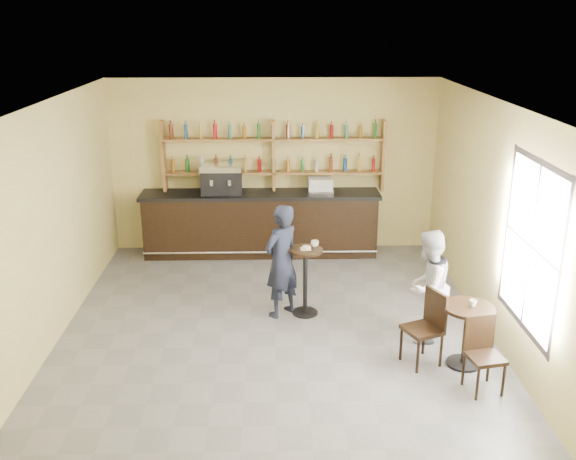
{
  "coord_description": "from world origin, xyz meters",
  "views": [
    {
      "loc": [
        -0.02,
        -8.15,
        4.28
      ],
      "look_at": [
        0.2,
        0.8,
        1.25
      ],
      "focal_mm": 40.0,
      "sensor_mm": 36.0,
      "label": 1
    }
  ],
  "objects_px": {
    "bar_counter": "(261,223)",
    "cafe_table": "(466,336)",
    "pastry_case": "(320,185)",
    "chair_west": "(422,329)",
    "chair_south": "(485,357)",
    "pedestal_table": "(305,282)",
    "man_main": "(281,261)",
    "patron_second": "(427,286)",
    "espresso_machine": "(221,179)"
  },
  "relations": [
    {
      "from": "espresso_machine",
      "to": "chair_west",
      "type": "height_order",
      "value": "espresso_machine"
    },
    {
      "from": "pastry_case",
      "to": "cafe_table",
      "type": "distance_m",
      "value": 4.48
    },
    {
      "from": "chair_west",
      "to": "man_main",
      "type": "bearing_deg",
      "value": -153.56
    },
    {
      "from": "man_main",
      "to": "patron_second",
      "type": "distance_m",
      "value": 2.12
    },
    {
      "from": "bar_counter",
      "to": "espresso_machine",
      "type": "height_order",
      "value": "espresso_machine"
    },
    {
      "from": "pedestal_table",
      "to": "chair_south",
      "type": "bearing_deg",
      "value": -46.64
    },
    {
      "from": "man_main",
      "to": "cafe_table",
      "type": "distance_m",
      "value": 2.8
    },
    {
      "from": "bar_counter",
      "to": "pedestal_table",
      "type": "height_order",
      "value": "bar_counter"
    },
    {
      "from": "bar_counter",
      "to": "chair_west",
      "type": "relative_size",
      "value": 4.46
    },
    {
      "from": "chair_west",
      "to": "patron_second",
      "type": "relative_size",
      "value": 0.62
    },
    {
      "from": "pedestal_table",
      "to": "chair_south",
      "type": "relative_size",
      "value": 1.13
    },
    {
      "from": "bar_counter",
      "to": "man_main",
      "type": "relative_size",
      "value": 2.55
    },
    {
      "from": "pastry_case",
      "to": "bar_counter",
      "type": "bearing_deg",
      "value": 179.32
    },
    {
      "from": "chair_west",
      "to": "espresso_machine",
      "type": "bearing_deg",
      "value": -169.2
    },
    {
      "from": "cafe_table",
      "to": "chair_west",
      "type": "relative_size",
      "value": 0.84
    },
    {
      "from": "chair_south",
      "to": "pedestal_table",
      "type": "bearing_deg",
      "value": 121.18
    },
    {
      "from": "pedestal_table",
      "to": "man_main",
      "type": "height_order",
      "value": "man_main"
    },
    {
      "from": "pastry_case",
      "to": "patron_second",
      "type": "distance_m",
      "value": 3.65
    },
    {
      "from": "pedestal_table",
      "to": "cafe_table",
      "type": "distance_m",
      "value": 2.49
    },
    {
      "from": "patron_second",
      "to": "espresso_machine",
      "type": "bearing_deg",
      "value": -96.48
    },
    {
      "from": "bar_counter",
      "to": "cafe_table",
      "type": "relative_size",
      "value": 5.3
    },
    {
      "from": "pedestal_table",
      "to": "patron_second",
      "type": "height_order",
      "value": "patron_second"
    },
    {
      "from": "man_main",
      "to": "patron_second",
      "type": "height_order",
      "value": "man_main"
    },
    {
      "from": "pastry_case",
      "to": "chair_south",
      "type": "height_order",
      "value": "pastry_case"
    },
    {
      "from": "pedestal_table",
      "to": "cafe_table",
      "type": "bearing_deg",
      "value": -37.95
    },
    {
      "from": "espresso_machine",
      "to": "chair_west",
      "type": "relative_size",
      "value": 0.76
    },
    {
      "from": "bar_counter",
      "to": "man_main",
      "type": "distance_m",
      "value": 2.63
    },
    {
      "from": "pastry_case",
      "to": "man_main",
      "type": "height_order",
      "value": "man_main"
    },
    {
      "from": "bar_counter",
      "to": "pastry_case",
      "type": "bearing_deg",
      "value": 0.0
    },
    {
      "from": "pastry_case",
      "to": "cafe_table",
      "type": "height_order",
      "value": "pastry_case"
    },
    {
      "from": "pastry_case",
      "to": "man_main",
      "type": "relative_size",
      "value": 0.26
    },
    {
      "from": "patron_second",
      "to": "pedestal_table",
      "type": "bearing_deg",
      "value": -75.27
    },
    {
      "from": "man_main",
      "to": "chair_west",
      "type": "distance_m",
      "value": 2.32
    },
    {
      "from": "bar_counter",
      "to": "pedestal_table",
      "type": "distance_m",
      "value": 2.67
    },
    {
      "from": "pastry_case",
      "to": "chair_west",
      "type": "height_order",
      "value": "pastry_case"
    },
    {
      "from": "espresso_machine",
      "to": "chair_west",
      "type": "xyz_separation_m",
      "value": [
        2.81,
        -4.05,
        -0.95
      ]
    },
    {
      "from": "pedestal_table",
      "to": "bar_counter",
      "type": "bearing_deg",
      "value": 105.2
    },
    {
      "from": "espresso_machine",
      "to": "pedestal_table",
      "type": "height_order",
      "value": "espresso_machine"
    },
    {
      "from": "pastry_case",
      "to": "cafe_table",
      "type": "xyz_separation_m",
      "value": [
        1.56,
        -4.1,
        -0.9
      ]
    },
    {
      "from": "cafe_table",
      "to": "chair_west",
      "type": "bearing_deg",
      "value": 174.81
    },
    {
      "from": "man_main",
      "to": "cafe_table",
      "type": "xyz_separation_m",
      "value": [
        2.31,
        -1.51,
        -0.44
      ]
    },
    {
      "from": "pastry_case",
      "to": "chair_south",
      "type": "distance_m",
      "value": 5.05
    },
    {
      "from": "bar_counter",
      "to": "cafe_table",
      "type": "xyz_separation_m",
      "value": [
        2.66,
        -4.1,
        -0.18
      ]
    },
    {
      "from": "pastry_case",
      "to": "cafe_table",
      "type": "bearing_deg",
      "value": -69.82
    },
    {
      "from": "espresso_machine",
      "to": "man_main",
      "type": "xyz_separation_m",
      "value": [
        1.05,
        -2.59,
        -0.59
      ]
    },
    {
      "from": "man_main",
      "to": "chair_south",
      "type": "height_order",
      "value": "man_main"
    },
    {
      "from": "bar_counter",
      "to": "man_main",
      "type": "xyz_separation_m",
      "value": [
        0.35,
        -2.59,
        0.27
      ]
    },
    {
      "from": "bar_counter",
      "to": "pedestal_table",
      "type": "xyz_separation_m",
      "value": [
        0.7,
        -2.58,
        -0.07
      ]
    },
    {
      "from": "bar_counter",
      "to": "man_main",
      "type": "bearing_deg",
      "value": -82.4
    },
    {
      "from": "pedestal_table",
      "to": "cafe_table",
      "type": "relative_size",
      "value": 1.26
    }
  ]
}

